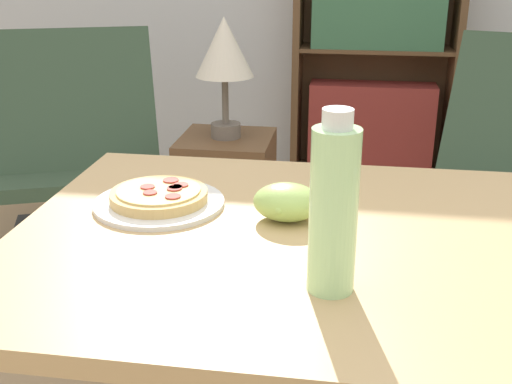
% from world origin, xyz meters
% --- Properties ---
extents(dining_table, '(1.02, 0.81, 0.72)m').
position_xyz_m(dining_table, '(0.09, 0.04, 0.61)').
color(dining_table, tan).
rests_on(dining_table, ground_plane).
extents(pizza_on_plate, '(0.26, 0.26, 0.04)m').
position_xyz_m(pizza_on_plate, '(-0.19, 0.13, 0.74)').
color(pizza_on_plate, white).
rests_on(pizza_on_plate, dining_table).
extents(grape_bunch, '(0.13, 0.10, 0.07)m').
position_xyz_m(grape_bunch, '(0.06, 0.10, 0.76)').
color(grape_bunch, '#A8CC66').
rests_on(grape_bunch, dining_table).
extents(drink_bottle, '(0.07, 0.07, 0.27)m').
position_xyz_m(drink_bottle, '(0.16, -0.14, 0.85)').
color(drink_bottle, '#B7EAA3').
rests_on(drink_bottle, dining_table).
extents(lounge_chair_near, '(0.84, 0.94, 0.88)m').
position_xyz_m(lounge_chair_near, '(-0.90, 1.29, 0.29)').
color(lounge_chair_near, black).
rests_on(lounge_chair_near, ground_plane).
extents(bookshelf, '(0.85, 0.27, 1.39)m').
position_xyz_m(bookshelf, '(0.27, 2.46, 0.64)').
color(bookshelf, brown).
rests_on(bookshelf, ground_plane).
extents(side_table, '(0.34, 0.34, 0.54)m').
position_xyz_m(side_table, '(-0.29, 1.26, 0.27)').
color(side_table, brown).
rests_on(side_table, ground_plane).
extents(table_lamp, '(0.21, 0.21, 0.44)m').
position_xyz_m(table_lamp, '(-0.29, 1.26, 0.85)').
color(table_lamp, '#665B51').
rests_on(table_lamp, side_table).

